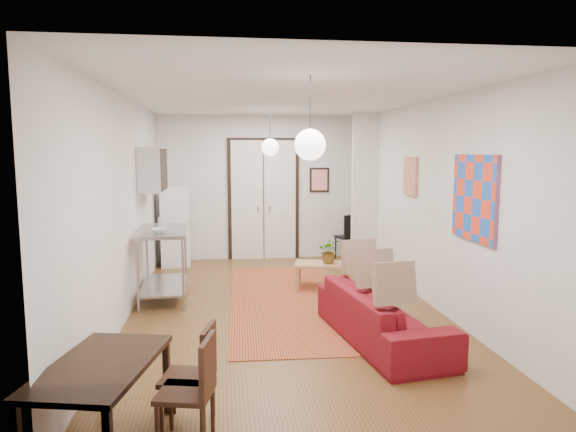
{
  "coord_description": "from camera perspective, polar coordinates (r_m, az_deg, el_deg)",
  "views": [
    {
      "loc": [
        -0.84,
        -6.85,
        2.19
      ],
      "look_at": [
        0.11,
        0.48,
        1.25
      ],
      "focal_mm": 32.0,
      "sensor_mm": 36.0,
      "label": 1
    }
  ],
  "objects": [
    {
      "name": "floor",
      "position": [
        7.25,
        -0.39,
        -10.35
      ],
      "size": [
        7.0,
        7.0,
        0.0
      ],
      "primitive_type": "plane",
      "color": "brown",
      "rests_on": "ground"
    },
    {
      "name": "ceiling",
      "position": [
        6.94,
        -0.41,
        13.11
      ],
      "size": [
        4.2,
        7.0,
        0.02
      ],
      "primitive_type": "cube",
      "color": "silver",
      "rests_on": "wall_back"
    },
    {
      "name": "wall_back",
      "position": [
        10.42,
        -2.76,
        3.17
      ],
      "size": [
        4.2,
        0.02,
        2.9
      ],
      "primitive_type": "cube",
      "color": "white",
      "rests_on": "floor"
    },
    {
      "name": "wall_front",
      "position": [
        3.54,
        6.57,
        -4.91
      ],
      "size": [
        4.2,
        0.02,
        2.9
      ],
      "primitive_type": "cube",
      "color": "white",
      "rests_on": "floor"
    },
    {
      "name": "wall_left",
      "position": [
        7.01,
        -17.7,
        0.83
      ],
      "size": [
        0.02,
        7.0,
        2.9
      ],
      "primitive_type": "cube",
      "color": "white",
      "rests_on": "floor"
    },
    {
      "name": "wall_right",
      "position": [
        7.5,
        15.74,
        1.3
      ],
      "size": [
        0.02,
        7.0,
        2.9
      ],
      "primitive_type": "cube",
      "color": "white",
      "rests_on": "floor"
    },
    {
      "name": "double_doors",
      "position": [
        10.39,
        -2.73,
        1.77
      ],
      "size": [
        1.44,
        0.06,
        2.5
      ],
      "primitive_type": "cube",
      "color": "silver",
      "rests_on": "wall_back"
    },
    {
      "name": "stub_partition",
      "position": [
        9.81,
        8.55,
        2.84
      ],
      "size": [
        0.5,
        0.1,
        2.9
      ],
      "primitive_type": "cube",
      "color": "white",
      "rests_on": "floor"
    },
    {
      "name": "wall_cabinet",
      "position": [
        8.43,
        -14.81,
        5.03
      ],
      "size": [
        0.35,
        1.0,
        0.7
      ],
      "primitive_type": "cube",
      "color": "silver",
      "rests_on": "wall_left"
    },
    {
      "name": "painting_popart",
      "position": [
        6.34,
        20.02,
        1.91
      ],
      "size": [
        0.05,
        1.0,
        1.0
      ],
      "primitive_type": "cube",
      "color": "red",
      "rests_on": "wall_right"
    },
    {
      "name": "painting_abstract",
      "position": [
        8.2,
        13.47,
        4.32
      ],
      "size": [
        0.05,
        0.5,
        0.6
      ],
      "primitive_type": "cube",
      "color": "beige",
      "rests_on": "wall_right"
    },
    {
      "name": "poster_back",
      "position": [
        10.53,
        3.51,
        4.02
      ],
      "size": [
        0.4,
        0.03,
        0.5
      ],
      "primitive_type": "cube",
      "color": "red",
      "rests_on": "wall_back"
    },
    {
      "name": "print_left",
      "position": [
        8.94,
        -15.37,
        5.45
      ],
      "size": [
        0.03,
        0.44,
        0.54
      ],
      "primitive_type": "cube",
      "color": "brown",
      "rests_on": "wall_left"
    },
    {
      "name": "pendant_back",
      "position": [
        8.89,
        -2.0,
        7.63
      ],
      "size": [
        0.3,
        0.3,
        0.8
      ],
      "color": "white",
      "rests_on": "ceiling"
    },
    {
      "name": "pendant_front",
      "position": [
        4.93,
        2.46,
        7.93
      ],
      "size": [
        0.3,
        0.3,
        0.8
      ],
      "color": "white",
      "rests_on": "ceiling"
    },
    {
      "name": "kilim_rug",
      "position": [
        7.65,
        -0.21,
        -9.35
      ],
      "size": [
        1.77,
        4.36,
        0.01
      ],
      "primitive_type": "cube",
      "rotation": [
        0.0,
        0.0,
        -0.04
      ],
      "color": "#AB522A",
      "rests_on": "floor"
    },
    {
      "name": "sofa",
      "position": [
        6.11,
        10.39,
        -10.79
      ],
      "size": [
        1.12,
        2.23,
        0.62
      ],
      "primitive_type": "imported",
      "rotation": [
        0.0,
        0.0,
        1.71
      ],
      "color": "maroon",
      "rests_on": "floor"
    },
    {
      "name": "coffee_table",
      "position": [
        8.29,
        3.95,
        -5.61
      ],
      "size": [
        1.0,
        0.69,
        0.4
      ],
      "rotation": [
        0.0,
        0.0,
        -0.22
      ],
      "color": "tan",
      "rests_on": "floor"
    },
    {
      "name": "potted_plant",
      "position": [
        8.26,
        4.65,
        -3.89
      ],
      "size": [
        0.41,
        0.38,
        0.39
      ],
      "primitive_type": "imported",
      "rotation": [
        0.0,
        0.0,
        -0.22
      ],
      "color": "#35662E",
      "rests_on": "coffee_table"
    },
    {
      "name": "kitchen_counter",
      "position": [
        7.82,
        -13.69,
        -3.95
      ],
      "size": [
        0.74,
        1.39,
        1.05
      ],
      "rotation": [
        0.0,
        0.0,
        0.04
      ],
      "color": "#A2A4A7",
      "rests_on": "floor"
    },
    {
      "name": "bowl",
      "position": [
        7.46,
        -14.02,
        -1.57
      ],
      "size": [
        0.25,
        0.25,
        0.06
      ],
      "primitive_type": "imported",
      "rotation": [
        0.0,
        0.0,
        0.04
      ],
      "color": "silver",
      "rests_on": "kitchen_counter"
    },
    {
      "name": "soap_bottle",
      "position": [
        8.0,
        -13.86,
        -0.42
      ],
      "size": [
        0.1,
        0.1,
        0.22
      ],
      "primitive_type": "imported",
      "rotation": [
        0.0,
        0.0,
        0.04
      ],
      "color": "teal",
      "rests_on": "kitchen_counter"
    },
    {
      "name": "fridge",
      "position": [
        10.04,
        -12.52,
        -1.11
      ],
      "size": [
        0.61,
        0.61,
        1.52
      ],
      "primitive_type": "cube",
      "rotation": [
        0.0,
        0.0,
        0.14
      ],
      "color": "white",
      "rests_on": "floor"
    },
    {
      "name": "dining_table",
      "position": [
        4.13,
        -20.09,
        -16.01
      ],
      "size": [
        0.93,
        1.32,
        0.66
      ],
      "rotation": [
        0.0,
        0.0,
        -0.22
      ],
      "color": "black",
      "rests_on": "floor"
    },
    {
      "name": "dining_chair_near",
      "position": [
        4.41,
        -11.07,
        -15.86
      ],
      "size": [
        0.47,
        0.59,
        0.82
      ],
      "rotation": [
        0.0,
        0.0,
        -1.79
      ],
      "color": "#331C10",
      "rests_on": "floor"
    },
    {
      "name": "dining_chair_far",
      "position": [
        4.17,
        -11.31,
        -17.27
      ],
      "size": [
        0.47,
        0.59,
        0.82
      ],
      "rotation": [
        0.0,
        0.0,
        -1.79
      ],
      "color": "#331C10",
      "rests_on": "floor"
    },
    {
      "name": "black_side_chair",
      "position": [
        10.54,
        6.59,
        -1.78
      ],
      "size": [
        0.53,
        0.54,
        0.93
      ],
      "rotation": [
        0.0,
        0.0,
        3.45
      ],
      "color": "black",
      "rests_on": "floor"
    }
  ]
}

